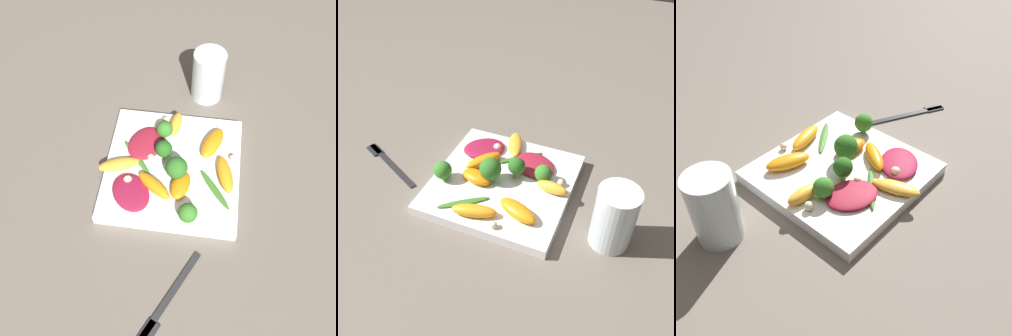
# 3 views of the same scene
# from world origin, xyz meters

# --- Properties ---
(ground_plane) EXTENTS (2.40, 2.40, 0.00)m
(ground_plane) POSITION_xyz_m (0.00, 0.00, 0.00)
(ground_plane) COLOR #6B6056
(plate) EXTENTS (0.25, 0.25, 0.02)m
(plate) POSITION_xyz_m (0.00, 0.00, 0.01)
(plate) COLOR white
(plate) RESTS_ON ground_plane
(drinking_glass) EXTENTS (0.07, 0.07, 0.11)m
(drinking_glass) POSITION_xyz_m (0.21, -0.05, 0.06)
(drinking_glass) COLOR silver
(drinking_glass) RESTS_ON ground_plane
(fork) EXTENTS (0.16, 0.09, 0.01)m
(fork) POSITION_xyz_m (-0.25, -0.02, 0.00)
(fork) COLOR #262628
(fork) RESTS_ON ground_plane
(radicchio_leaf_0) EXTENTS (0.11, 0.10, 0.01)m
(radicchio_leaf_0) POSITION_xyz_m (-0.07, 0.07, 0.03)
(radicchio_leaf_0) COLOR maroon
(radicchio_leaf_0) RESTS_ON plate
(radicchio_leaf_1) EXTENTS (0.10, 0.10, 0.01)m
(radicchio_leaf_1) POSITION_xyz_m (0.04, 0.06, 0.03)
(radicchio_leaf_1) COLOR maroon
(radicchio_leaf_1) RESTS_ON plate
(orange_segment_0) EXTENTS (0.08, 0.04, 0.02)m
(orange_segment_0) POSITION_xyz_m (-0.01, -0.10, 0.03)
(orange_segment_0) COLOR orange
(orange_segment_0) RESTS_ON plate
(orange_segment_1) EXTENTS (0.06, 0.03, 0.02)m
(orange_segment_1) POSITION_xyz_m (0.09, 0.01, 0.03)
(orange_segment_1) COLOR #FCAD33
(orange_segment_1) RESTS_ON plate
(orange_segment_2) EXTENTS (0.06, 0.08, 0.02)m
(orange_segment_2) POSITION_xyz_m (-0.05, 0.03, 0.03)
(orange_segment_2) COLOR orange
(orange_segment_2) RESTS_ON plate
(orange_segment_3) EXTENTS (0.05, 0.08, 0.02)m
(orange_segment_3) POSITION_xyz_m (-0.01, 0.10, 0.03)
(orange_segment_3) COLOR #FCAD33
(orange_segment_3) RESTS_ON plate
(orange_segment_4) EXTENTS (0.08, 0.06, 0.02)m
(orange_segment_4) POSITION_xyz_m (0.06, -0.07, 0.03)
(orange_segment_4) COLOR orange
(orange_segment_4) RESTS_ON plate
(orange_segment_5) EXTENTS (0.07, 0.04, 0.02)m
(orange_segment_5) POSITION_xyz_m (-0.04, -0.02, 0.03)
(orange_segment_5) COLOR orange
(orange_segment_5) RESTS_ON plate
(broccoli_floret_0) EXTENTS (0.04, 0.04, 0.05)m
(broccoli_floret_0) POSITION_xyz_m (-0.02, -0.01, 0.05)
(broccoli_floret_0) COLOR #7A9E51
(broccoli_floret_0) RESTS_ON plate
(broccoli_floret_1) EXTENTS (0.03, 0.03, 0.04)m
(broccoli_floret_1) POSITION_xyz_m (0.02, 0.02, 0.05)
(broccoli_floret_1) COLOR #84AD5B
(broccoli_floret_1) RESTS_ON plate
(broccoli_floret_2) EXTENTS (0.03, 0.03, 0.04)m
(broccoli_floret_2) POSITION_xyz_m (0.07, 0.03, 0.04)
(broccoli_floret_2) COLOR #7A9E51
(broccoli_floret_2) RESTS_ON plate
(broccoli_floret_3) EXTENTS (0.03, 0.03, 0.04)m
(broccoli_floret_3) POSITION_xyz_m (-0.10, -0.04, 0.04)
(broccoli_floret_3) COLOR #7A9E51
(broccoli_floret_3) RESTS_ON plate
(arugula_sprig_0) EXTENTS (0.08, 0.07, 0.00)m
(arugula_sprig_0) POSITION_xyz_m (-0.04, -0.08, 0.02)
(arugula_sprig_0) COLOR #3D7528
(arugula_sprig_0) RESTS_ON plate
(arugula_sprig_1) EXTENTS (0.08, 0.07, 0.01)m
(arugula_sprig_1) POSITION_xyz_m (0.01, 0.07, 0.02)
(arugula_sprig_1) COLOR #3D7528
(arugula_sprig_1) RESTS_ON plate
(macadamia_nut_0) EXTENTS (0.01, 0.01, 0.01)m
(macadamia_nut_0) POSITION_xyz_m (0.10, 0.03, 0.03)
(macadamia_nut_0) COLOR beige
(macadamia_nut_0) RESTS_ON plate
(macadamia_nut_1) EXTENTS (0.01, 0.01, 0.01)m
(macadamia_nut_1) POSITION_xyz_m (0.01, 0.04, 0.03)
(macadamia_nut_1) COLOR beige
(macadamia_nut_1) RESTS_ON plate
(macadamia_nut_2) EXTENTS (0.01, 0.01, 0.01)m
(macadamia_nut_2) POSITION_xyz_m (0.03, -0.11, 0.03)
(macadamia_nut_2) COLOR beige
(macadamia_nut_2) RESTS_ON plate
(macadamia_nut_3) EXTENTS (0.02, 0.02, 0.02)m
(macadamia_nut_3) POSITION_xyz_m (-0.04, 0.08, 0.03)
(macadamia_nut_3) COLOR beige
(macadamia_nut_3) RESTS_ON plate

